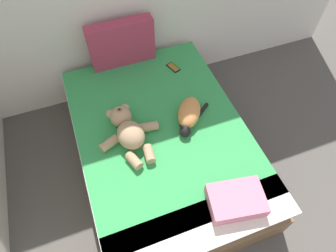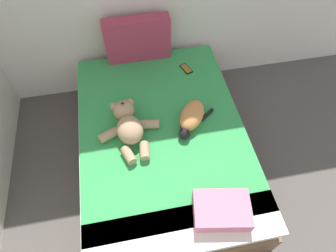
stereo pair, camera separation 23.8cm
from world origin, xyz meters
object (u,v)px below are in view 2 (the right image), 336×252
object	(u,v)px
patterned_cushion	(138,39)
throw_pillow	(222,210)
cell_phone	(186,69)
cat	(191,117)
teddy_bear	(128,125)
bed	(163,145)

from	to	relation	value
patterned_cushion	throw_pillow	world-z (taller)	patterned_cushion
throw_pillow	cell_phone	bearing A→B (deg)	86.67
cell_phone	throw_pillow	distance (m)	1.50
cell_phone	cat	bearing A→B (deg)	-99.35
cat	throw_pillow	size ratio (longest dim) A/B	1.01
teddy_bear	throw_pillow	xyz separation A→B (m)	(0.57, -0.85, -0.03)
cat	throw_pillow	bearing A→B (deg)	-88.51
cell_phone	bed	bearing A→B (deg)	-118.42
cat	throw_pillow	distance (m)	0.84
cat	cell_phone	world-z (taller)	cat
cat	teddy_bear	xyz separation A→B (m)	(-0.55, 0.01, 0.01)
cat	teddy_bear	size ratio (longest dim) A/B	0.66
bed	patterned_cushion	bearing A→B (deg)	94.25
cat	cell_phone	bearing A→B (deg)	80.65
bed	cell_phone	distance (m)	0.83
bed	throw_pillow	bearing A→B (deg)	-70.48
bed	cat	distance (m)	0.43
teddy_bear	cell_phone	size ratio (longest dim) A/B	3.75
bed	cat	world-z (taller)	cat
patterned_cushion	cat	xyz separation A→B (m)	(0.34, -0.93, -0.16)
patterned_cushion	throw_pillow	distance (m)	1.81
cell_phone	throw_pillow	xyz separation A→B (m)	(-0.09, -1.50, 0.05)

